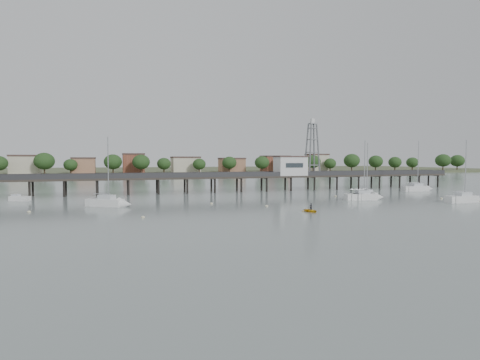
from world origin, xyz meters
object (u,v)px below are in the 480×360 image
object	(u,v)px
sailboat_b	(113,203)
sailboat_f	(468,199)
sailboat_e	(421,188)
pier	(200,178)
yellow_dinghy	(311,212)
sailboat_d	(368,197)
lattice_tower	(312,149)
white_tender	(19,198)
sailboat_c	(369,196)

from	to	relation	value
sailboat_b	sailboat_f	xyz separation A→B (m)	(66.52, -13.65, 0.00)
sailboat_e	sailboat_f	world-z (taller)	sailboat_e
pier	yellow_dinghy	distance (m)	42.83
sailboat_d	pier	bearing A→B (deg)	142.62
lattice_tower	white_tender	bearing A→B (deg)	-173.30
lattice_tower	sailboat_f	size ratio (longest dim) A/B	1.20
pier	white_tender	distance (m)	40.00
sailboat_e	sailboat_f	size ratio (longest dim) A/B	1.09
pier	sailboat_f	size ratio (longest dim) A/B	11.62
sailboat_b	sailboat_c	bearing A→B (deg)	29.73
lattice_tower	yellow_dinghy	size ratio (longest dim) A/B	5.23
lattice_tower	sailboat_d	size ratio (longest dim) A/B	1.20
lattice_tower	sailboat_c	xyz separation A→B (m)	(-0.63, -26.68, -10.45)
sailboat_d	yellow_dinghy	size ratio (longest dim) A/B	4.37
sailboat_c	sailboat_d	distance (m)	1.82
sailboat_b	sailboat_c	distance (m)	51.85
lattice_tower	sailboat_b	size ratio (longest dim) A/B	1.18
pier	sailboat_d	size ratio (longest dim) A/B	11.57
sailboat_b	sailboat_d	size ratio (longest dim) A/B	1.01
sailboat_f	white_tender	world-z (taller)	sailboat_f
white_tender	yellow_dinghy	distance (m)	58.70
sailboat_c	sailboat_d	bearing A→B (deg)	-152.49
pier	lattice_tower	size ratio (longest dim) A/B	9.68
white_tender	lattice_tower	bearing A→B (deg)	31.21
lattice_tower	sailboat_b	bearing A→B (deg)	-155.14
white_tender	yellow_dinghy	bearing A→B (deg)	-10.11
pier	sailboat_c	xyz separation A→B (m)	(30.87, -26.68, -3.15)
sailboat_c	sailboat_f	bearing A→B (deg)	-56.72
sailboat_b	white_tender	world-z (taller)	sailboat_b
lattice_tower	sailboat_d	bearing A→B (deg)	-93.84
sailboat_c	sailboat_f	world-z (taller)	sailboat_f
sailboat_d	sailboat_f	distance (m)	18.81
sailboat_b	sailboat_e	distance (m)	79.40
sailboat_f	sailboat_e	bearing A→B (deg)	64.64
pier	lattice_tower	distance (m)	32.34
sailboat_c	sailboat_d	xyz separation A→B (m)	(-1.25, -1.33, -0.00)
pier	yellow_dinghy	bearing A→B (deg)	-77.39
lattice_tower	sailboat_e	bearing A→B (deg)	-24.81
sailboat_c	sailboat_f	distance (m)	18.54
sailboat_b	sailboat_e	size ratio (longest dim) A/B	0.93
sailboat_d	sailboat_f	xyz separation A→B (m)	(15.98, -9.93, 0.00)
sailboat_b	white_tender	distance (m)	24.14
sailboat_e	yellow_dinghy	size ratio (longest dim) A/B	4.74
sailboat_d	sailboat_f	bearing A→B (deg)	-25.85
lattice_tower	yellow_dinghy	distance (m)	48.46
sailboat_e	sailboat_f	distance (m)	28.53
sailboat_c	sailboat_b	bearing A→B (deg)	158.04
sailboat_f	yellow_dinghy	world-z (taller)	sailboat_f
sailboat_f	white_tender	distance (m)	89.64
sailboat_f	pier	bearing A→B (deg)	139.56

